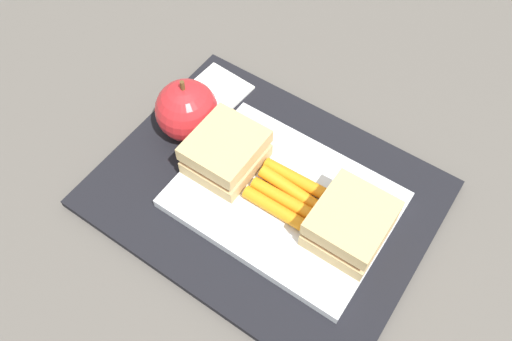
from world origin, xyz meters
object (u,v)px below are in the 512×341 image
object	(u,v)px
apple	(187,110)
carrot_sticks_bundle	(285,193)
sandwich_half_left	(350,224)
paper_napkin	(217,91)
sandwich_half_right	(226,152)
food_tray	(284,200)

from	to	relation	value
apple	carrot_sticks_bundle	bearing A→B (deg)	172.45
sandwich_half_left	paper_napkin	bearing A→B (deg)	-20.47
sandwich_half_right	carrot_sticks_bundle	size ratio (longest dim) A/B	1.01
paper_napkin	sandwich_half_left	bearing A→B (deg)	159.53
sandwich_half_left	sandwich_half_right	bearing A→B (deg)	0.00
sandwich_half_left	sandwich_half_right	world-z (taller)	same
sandwich_half_left	apple	xyz separation A→B (m)	(0.23, -0.02, 0.00)
food_tray	apple	size ratio (longest dim) A/B	2.72
sandwich_half_left	sandwich_half_right	size ratio (longest dim) A/B	1.00
food_tray	sandwich_half_left	world-z (taller)	sandwich_half_left
food_tray	carrot_sticks_bundle	bearing A→B (deg)	-123.97
sandwich_half_left	paper_napkin	xyz separation A→B (m)	(0.24, -0.09, -0.03)
carrot_sticks_bundle	paper_napkin	distance (m)	0.18
sandwich_half_right	carrot_sticks_bundle	xyz separation A→B (m)	(-0.08, -0.00, -0.01)
food_tray	sandwich_half_right	xyz separation A→B (m)	(0.08, 0.00, 0.03)
food_tray	apple	world-z (taller)	apple
food_tray	paper_napkin	distance (m)	0.18
sandwich_half_right	carrot_sticks_bundle	world-z (taller)	sandwich_half_right
carrot_sticks_bundle	apple	world-z (taller)	apple
sandwich_half_left	apple	distance (m)	0.23
sandwich_half_right	carrot_sticks_bundle	distance (m)	0.08
sandwich_half_left	carrot_sticks_bundle	world-z (taller)	sandwich_half_left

